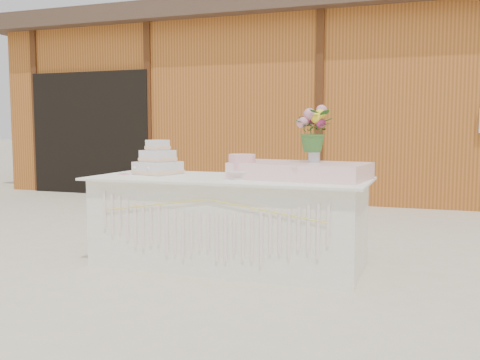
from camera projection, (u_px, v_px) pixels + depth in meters
name	position (u px, v px, depth m)	size (l,w,h in m)	color
ground	(229.00, 265.00, 4.68)	(80.00, 80.00, 0.00)	beige
barn	(340.00, 102.00, 10.14)	(12.60, 4.60, 3.30)	#AA5B23
cake_table	(228.00, 221.00, 4.63)	(2.40, 1.00, 0.77)	white
wedding_cake	(158.00, 163.00, 4.91)	(0.43, 0.43, 0.32)	silver
pink_cake_stand	(242.00, 165.00, 4.47)	(0.29, 0.29, 0.21)	white
satin_runner	(301.00, 171.00, 4.46)	(1.09, 0.63, 0.14)	#FCCACB
flower_vase	(314.00, 154.00, 4.46)	(0.10, 0.10, 0.14)	silver
bouquet	(315.00, 125.00, 4.43)	(0.32, 0.27, 0.35)	#336729
loose_flowers	(131.00, 173.00, 4.97)	(0.13, 0.32, 0.02)	pink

